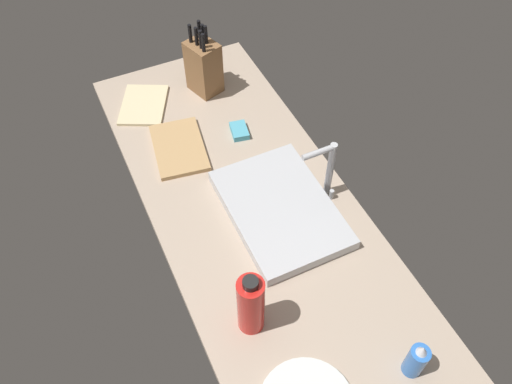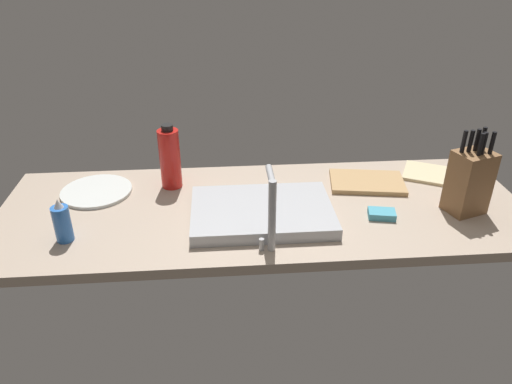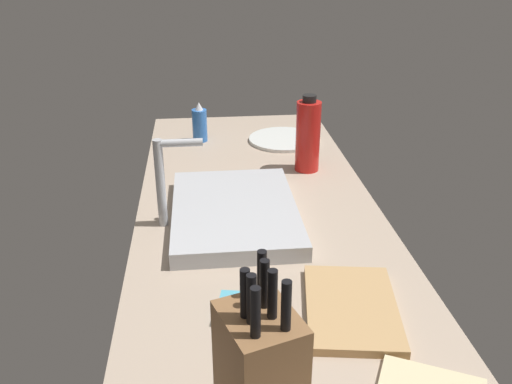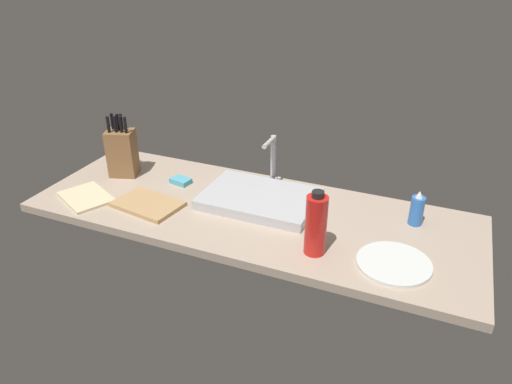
{
  "view_description": "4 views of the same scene",
  "coord_description": "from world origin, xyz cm",
  "px_view_note": "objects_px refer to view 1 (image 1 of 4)",
  "views": [
    {
      "loc": [
        92.62,
        -44.93,
        145.92
      ],
      "look_at": [
        -5.19,
        1.15,
        10.65
      ],
      "focal_mm": 36.6,
      "sensor_mm": 36.0,
      "label": 1
    },
    {
      "loc": [
        14.63,
        148.13,
        90.99
      ],
      "look_at": [
        2.8,
        1.71,
        10.45
      ],
      "focal_mm": 34.32,
      "sensor_mm": 36.0,
      "label": 2
    },
    {
      "loc": [
        -129.92,
        14.97,
        73.1
      ],
      "look_at": [
        4.0,
        1.07,
        9.91
      ],
      "focal_mm": 38.77,
      "sensor_mm": 36.0,
      "label": 3
    },
    {
      "loc": [
        68.98,
        -156.99,
        103.24
      ],
      "look_at": [
        2.88,
        -0.63,
        12.95
      ],
      "focal_mm": 33.46,
      "sensor_mm": 36.0,
      "label": 4
    }
  ],
  "objects_px": {
    "knife_block": "(204,66)",
    "dish_sponge": "(239,131)",
    "faucet": "(327,166)",
    "cutting_board": "(179,148)",
    "dish_towel": "(144,105)",
    "water_bottle": "(251,304)",
    "soap_bottle": "(416,360)",
    "sink_basin": "(280,209)"
  },
  "relations": [
    {
      "from": "dish_sponge",
      "to": "cutting_board",
      "type": "bearing_deg",
      "value": -94.15
    },
    {
      "from": "cutting_board",
      "to": "soap_bottle",
      "type": "distance_m",
      "value": 1.09
    },
    {
      "from": "faucet",
      "to": "knife_block",
      "type": "distance_m",
      "value": 0.71
    },
    {
      "from": "faucet",
      "to": "dish_towel",
      "type": "xyz_separation_m",
      "value": [
        -0.7,
        -0.43,
        -0.13
      ]
    },
    {
      "from": "faucet",
      "to": "dish_towel",
      "type": "bearing_deg",
      "value": -148.25
    },
    {
      "from": "soap_bottle",
      "to": "water_bottle",
      "type": "distance_m",
      "value": 0.46
    },
    {
      "from": "sink_basin",
      "to": "dish_sponge",
      "type": "bearing_deg",
      "value": 175.66
    },
    {
      "from": "dish_towel",
      "to": "faucet",
      "type": "bearing_deg",
      "value": 31.75
    },
    {
      "from": "water_bottle",
      "to": "dish_sponge",
      "type": "height_order",
      "value": "water_bottle"
    },
    {
      "from": "faucet",
      "to": "dish_sponge",
      "type": "xyz_separation_m",
      "value": [
        -0.39,
        -0.14,
        -0.13
      ]
    },
    {
      "from": "cutting_board",
      "to": "dish_sponge",
      "type": "relative_size",
      "value": 3.07
    },
    {
      "from": "sink_basin",
      "to": "cutting_board",
      "type": "bearing_deg",
      "value": -153.81
    },
    {
      "from": "knife_block",
      "to": "sink_basin",
      "type": "bearing_deg",
      "value": -19.24
    },
    {
      "from": "cutting_board",
      "to": "soap_bottle",
      "type": "xyz_separation_m",
      "value": [
        1.05,
        0.29,
        0.06
      ]
    },
    {
      "from": "water_bottle",
      "to": "soap_bottle",
      "type": "bearing_deg",
      "value": 47.61
    },
    {
      "from": "cutting_board",
      "to": "knife_block",
      "type": "bearing_deg",
      "value": 141.97
    },
    {
      "from": "sink_basin",
      "to": "dish_sponge",
      "type": "xyz_separation_m",
      "value": [
        -0.41,
        0.03,
        -0.01
      ]
    },
    {
      "from": "sink_basin",
      "to": "water_bottle",
      "type": "xyz_separation_m",
      "value": [
        0.32,
        -0.26,
        0.1
      ]
    },
    {
      "from": "cutting_board",
      "to": "dish_towel",
      "type": "distance_m",
      "value": 0.29
    },
    {
      "from": "soap_bottle",
      "to": "dish_sponge",
      "type": "relative_size",
      "value": 1.63
    },
    {
      "from": "dish_towel",
      "to": "sink_basin",
      "type": "bearing_deg",
      "value": 19.77
    },
    {
      "from": "faucet",
      "to": "dish_sponge",
      "type": "relative_size",
      "value": 2.63
    },
    {
      "from": "cutting_board",
      "to": "dish_towel",
      "type": "height_order",
      "value": "cutting_board"
    },
    {
      "from": "sink_basin",
      "to": "dish_towel",
      "type": "xyz_separation_m",
      "value": [
        -0.71,
        -0.26,
        -0.01
      ]
    },
    {
      "from": "knife_block",
      "to": "dish_towel",
      "type": "relative_size",
      "value": 1.26
    },
    {
      "from": "faucet",
      "to": "cutting_board",
      "type": "bearing_deg",
      "value": -136.82
    },
    {
      "from": "water_bottle",
      "to": "dish_sponge",
      "type": "bearing_deg",
      "value": 158.42
    },
    {
      "from": "sink_basin",
      "to": "soap_bottle",
      "type": "bearing_deg",
      "value": 7.61
    },
    {
      "from": "knife_block",
      "to": "water_bottle",
      "type": "xyz_separation_m",
      "value": [
        1.02,
        -0.27,
        0.0
      ]
    },
    {
      "from": "knife_block",
      "to": "cutting_board",
      "type": "distance_m",
      "value": 0.37
    },
    {
      "from": "sink_basin",
      "to": "soap_bottle",
      "type": "distance_m",
      "value": 0.64
    },
    {
      "from": "water_bottle",
      "to": "dish_towel",
      "type": "height_order",
      "value": "water_bottle"
    },
    {
      "from": "knife_block",
      "to": "dish_towel",
      "type": "height_order",
      "value": "knife_block"
    },
    {
      "from": "water_bottle",
      "to": "dish_sponge",
      "type": "distance_m",
      "value": 0.79
    },
    {
      "from": "sink_basin",
      "to": "cutting_board",
      "type": "distance_m",
      "value": 0.47
    },
    {
      "from": "cutting_board",
      "to": "dish_sponge",
      "type": "xyz_separation_m",
      "value": [
        0.02,
        0.24,
        0.0
      ]
    },
    {
      "from": "faucet",
      "to": "cutting_board",
      "type": "xyz_separation_m",
      "value": [
        -0.41,
        -0.38,
        -0.13
      ]
    },
    {
      "from": "knife_block",
      "to": "dish_sponge",
      "type": "relative_size",
      "value": 3.28
    },
    {
      "from": "water_bottle",
      "to": "cutting_board",
      "type": "bearing_deg",
      "value": 176.31
    },
    {
      "from": "soap_bottle",
      "to": "dish_towel",
      "type": "xyz_separation_m",
      "value": [
        -1.34,
        -0.34,
        -0.06
      ]
    },
    {
      "from": "soap_bottle",
      "to": "knife_block",
      "type": "bearing_deg",
      "value": -176.8
    },
    {
      "from": "knife_block",
      "to": "soap_bottle",
      "type": "xyz_separation_m",
      "value": [
        1.33,
        0.07,
        -0.05
      ]
    }
  ]
}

